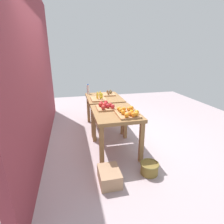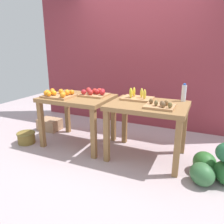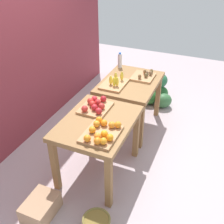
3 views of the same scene
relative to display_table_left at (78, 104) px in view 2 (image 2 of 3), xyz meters
The scene contains 12 objects.
ground_plane 0.87m from the display_table_left, ahead, with size 8.00×8.00×0.00m, color #B5A2A8.
back_wall 1.68m from the display_table_left, 67.47° to the left, with size 4.40×0.12×3.00m, color maroon.
display_table_left is the anchor object (origin of this frame).
display_table_right 1.12m from the display_table_left, ahead, with size 1.04×0.80×0.79m.
orange_bin 0.33m from the display_table_left, 145.39° to the right, with size 0.45×0.37×0.11m.
apple_bin 0.31m from the display_table_left, 31.06° to the left, with size 0.41×0.34×0.11m.
banana_crate 0.94m from the display_table_left, 10.11° to the left, with size 0.44×0.32×0.17m.
kiwi_bin 1.33m from the display_table_left, ahead, with size 0.36×0.32×0.10m.
water_bottle 1.59m from the display_table_left, 12.11° to the left, with size 0.07×0.07×0.25m.
watermelon_pile 2.08m from the display_table_left, ahead, with size 0.64×0.67×0.50m.
wicker_basket 1.04m from the display_table_left, 156.39° to the right, with size 0.30×0.30×0.19m.
cardboard_produce_box 1.07m from the display_table_left, 160.70° to the left, with size 0.40×0.30×0.21m, color tan.
Camera 2 is at (1.26, -2.76, 1.50)m, focal length 34.53 mm.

